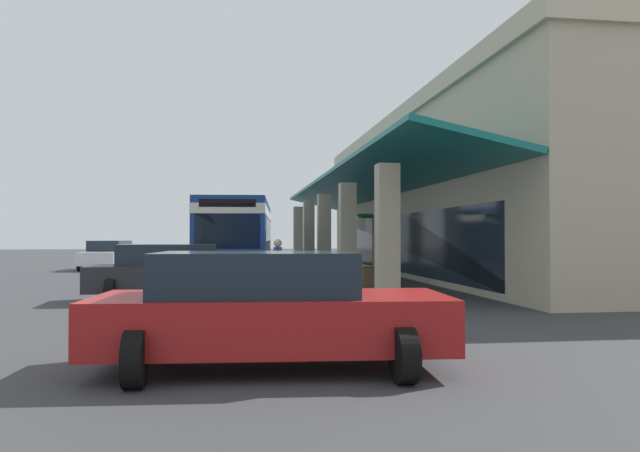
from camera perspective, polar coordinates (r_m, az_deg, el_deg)
ground at (r=26.29m, az=7.21°, el=-4.64°), size 120.00×120.00×0.00m
curb_strip at (r=26.64m, az=-0.50°, el=-4.47°), size 33.49×0.50×0.12m
plaza_building at (r=29.49m, az=18.40°, el=2.63°), size 28.21×16.07×7.03m
transit_bus at (r=26.48m, az=-7.63°, el=-0.61°), size 11.37×3.39×3.34m
parked_sedan_red at (r=7.75m, az=-4.93°, el=-7.77°), size 2.63×4.51×1.47m
parked_sedan_charcoal at (r=16.37m, az=-13.58°, el=-4.19°), size 2.59×4.49×1.47m
parked_sedan_white at (r=32.79m, az=-19.18°, el=-2.56°), size 4.56×2.31×1.47m
pedestrian at (r=16.31m, az=-3.99°, el=-3.73°), size 0.65×0.41×1.60m
potted_palm at (r=21.19m, az=5.15°, el=-3.82°), size 2.05×1.72×2.60m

